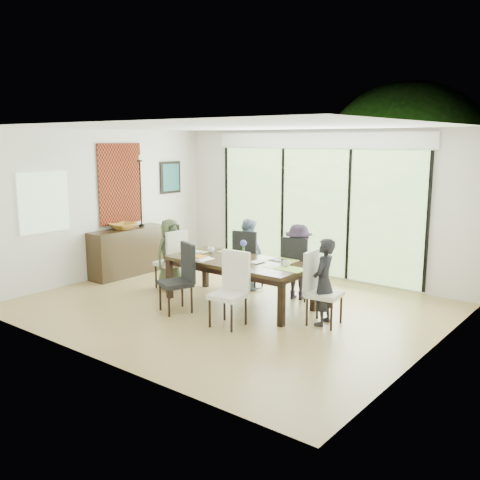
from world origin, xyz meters
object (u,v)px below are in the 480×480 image
Objects in this scene: laptop at (194,253)px; chair_far_left at (249,258)px; chair_left_end at (170,259)px; cup_c at (286,263)px; chair_far_right at (299,267)px; chair_near_right at (228,290)px; person_right_end at (324,282)px; table_top at (239,262)px; sideboard at (128,252)px; vase at (243,256)px; chair_near_left at (175,278)px; person_far_left at (248,254)px; person_left_end at (171,254)px; cup_a at (211,250)px; bowl at (123,226)px; chair_right_end at (325,288)px; person_far_right at (298,262)px; cup_b at (242,260)px.

chair_far_left is at bearing 53.12° from laptop.
chair_left_end reaches higher than cup_c.
chair_far_right is at bearing 20.11° from laptop.
chair_near_right is 0.85× the size of person_right_end.
table_top is 0.86m from laptop.
sideboard is (-4.27, 0.17, -0.16)m from person_right_end.
chair_near_left is at bearing -120.87° from vase.
table_top is at bearing 83.18° from chair_near_left.
chair_far_left is 0.85× the size of person_far_left.
chair_far_left is 2.11m from person_right_end.
person_far_left is 0.94m from vase.
person_left_end is 0.65m from laptop.
person_far_left is 10.40× the size of cup_a.
bowl reaches higher than vase.
laptop is at bearing 85.73° from chair_right_end.
person_left_end is 1.54m from vase.
person_far_right is at bearing 81.37° from chair_near_left.
chair_far_left reaches higher than table_top.
table_top is at bearing 83.30° from chair_right_end.
person_far_right is 1.02m from cup_b.
person_left_end is at bearing 7.77° from person_far_right.
chair_near_right is 11.00× the size of cup_b.
bowl reaches higher than cup_c.
bowl is at bearing 3.20° from chair_far_left.
table_top is 19.35× the size of cup_a.
cup_b is at bearing -33.69° from table_top.
chair_far_right is at bearing 82.63° from chair_near_right.
table_top is 1.86× the size of person_far_left.
chair_near_right is (-1.00, -0.87, 0.00)m from chair_right_end.
person_far_left reaches higher than table_top.
cup_a is 0.25× the size of bowl.
laptop is 1.00m from cup_b.
person_left_end is at bearing 156.93° from laptop.
cup_b is at bearing -95.00° from person_right_end.
laptop is (-1.40, -0.95, 0.20)m from chair_far_right.
chair_far_left is at bearing 113.21° from chair_near_right.
chair_far_right is at bearing 57.99° from vase.
cup_b is (-0.40, -0.93, 0.14)m from person_far_right.
chair_far_left is 0.85× the size of person_right_end.
chair_right_end is at bearing -11.61° from laptop.
bowl reaches higher than sideboard.
person_right_end reaches higher than chair_near_right.
person_far_left is (-1.00, -0.02, 0.09)m from chair_far_right.
chair_far_left is at bearing 122.01° from vase.
chair_left_end is 2.98m from person_right_end.
person_left_end reaches higher than laptop.
chair_left_end is 1.33m from chair_near_left.
cup_b is (-0.40, -0.95, 0.23)m from chair_far_right.
person_right_end is at bearing 83.30° from chair_right_end.
person_right_end is 2.10m from person_far_left.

